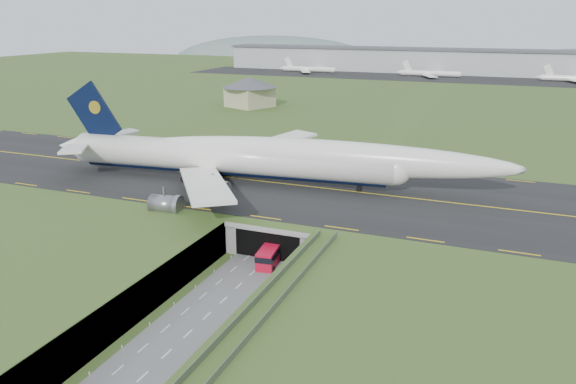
% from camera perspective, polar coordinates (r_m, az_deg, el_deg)
% --- Properties ---
extents(ground, '(900.00, 900.00, 0.00)m').
position_cam_1_polar(ground, '(91.49, -4.16, -8.80)').
color(ground, '#3C5622').
rests_on(ground, ground).
extents(airfield_deck, '(800.00, 800.00, 6.00)m').
position_cam_1_polar(airfield_deck, '(90.22, -4.20, -7.09)').
color(airfield_deck, gray).
rests_on(airfield_deck, ground).
extents(trench_road, '(12.00, 75.00, 0.20)m').
position_cam_1_polar(trench_road, '(85.53, -6.38, -10.76)').
color(trench_road, slate).
rests_on(trench_road, ground).
extents(taxiway, '(800.00, 44.00, 0.18)m').
position_cam_1_polar(taxiway, '(117.75, 2.78, 0.46)').
color(taxiway, black).
rests_on(taxiway, airfield_deck).
extents(tunnel_portal, '(17.00, 22.30, 6.00)m').
position_cam_1_polar(tunnel_portal, '(104.18, -0.19, -3.41)').
color(tunnel_portal, gray).
rests_on(tunnel_portal, ground).
extents(guideway, '(3.00, 53.00, 7.05)m').
position_cam_1_polar(guideway, '(69.57, -2.91, -12.80)').
color(guideway, '#A8A8A3').
rests_on(guideway, ground).
extents(jumbo_jet, '(102.68, 64.28, 21.37)m').
position_cam_1_polar(jumbo_jet, '(118.99, -2.84, 3.47)').
color(jumbo_jet, white).
rests_on(jumbo_jet, ground).
extents(shuttle_tram, '(3.81, 7.95, 3.12)m').
position_cam_1_polar(shuttle_tram, '(95.56, -1.87, -6.44)').
color(shuttle_tram, red).
rests_on(shuttle_tram, ground).
extents(service_building, '(28.39, 28.39, 11.78)m').
position_cam_1_polar(service_building, '(225.95, -3.91, 10.36)').
color(service_building, tan).
rests_on(service_building, ground).
extents(cargo_terminal, '(320.00, 67.00, 15.60)m').
position_cam_1_polar(cargo_terminal, '(375.74, 16.58, 12.62)').
color(cargo_terminal, '#B2B2B2').
rests_on(cargo_terminal, ground).
extents(distant_hills, '(700.00, 91.00, 60.00)m').
position_cam_1_polar(distant_hills, '(506.32, 25.35, 10.69)').
color(distant_hills, slate).
rests_on(distant_hills, ground).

